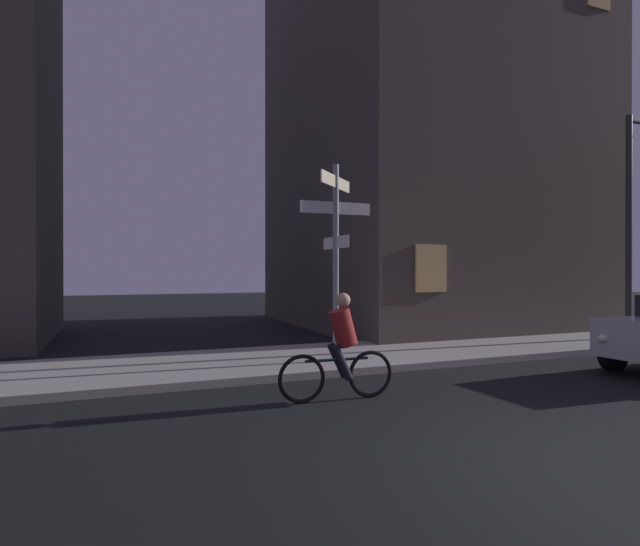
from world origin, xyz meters
TOP-DOWN VIEW (x-y plane):
  - ground_plane at (0.00, 0.00)m, footprint 80.00×80.00m
  - sidewalk_kerb at (0.00, 6.39)m, footprint 40.00×3.27m
  - signpost at (-0.04, 5.64)m, footprint 1.52×1.20m
  - street_lamp at (8.84, 5.85)m, footprint 1.29×0.28m
  - cyclist at (-1.01, 3.28)m, footprint 1.82×0.35m
  - building_right_block at (6.20, 12.16)m, footprint 8.81×10.04m

SIDE VIEW (x-z plane):
  - ground_plane at x=0.00m, z-range 0.00..0.00m
  - sidewalk_kerb at x=0.00m, z-range 0.00..0.14m
  - cyclist at x=-1.01m, z-range -0.06..1.55m
  - signpost at x=-0.04m, z-range 0.52..4.45m
  - street_lamp at x=8.84m, z-range 0.65..6.63m
  - building_right_block at x=6.20m, z-range 0.00..15.45m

